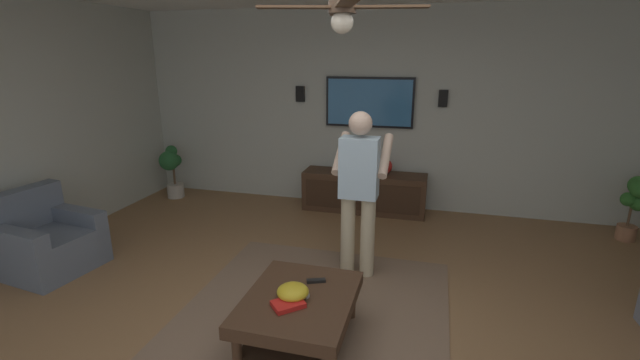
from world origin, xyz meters
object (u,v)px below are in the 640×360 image
at_px(book, 288,304).
at_px(ceiling_fan, 342,12).
at_px(armchair, 46,243).
at_px(bowl, 293,292).
at_px(remote_black, 316,281).
at_px(media_console, 364,192).
at_px(remote_white, 299,295).
at_px(person_standing, 359,185).
at_px(tv, 369,102).
at_px(potted_plant_tall, 172,168).
at_px(wall_speaker_left, 443,98).
at_px(vase_round, 384,166).
at_px(coffee_table, 299,309).
at_px(wall_speaker_right, 300,94).
at_px(potted_plant_short, 637,198).

height_order(book, ceiling_fan, ceiling_fan).
height_order(armchair, bowl, armchair).
height_order(remote_black, book, book).
height_order(media_console, remote_white, media_console).
bearing_deg(media_console, remote_white, 0.24).
bearing_deg(person_standing, bowl, 168.60).
height_order(tv, potted_plant_tall, tv).
xyz_separation_m(tv, remote_white, (-3.24, -0.01, -1.09)).
xyz_separation_m(tv, wall_speaker_left, (0.01, -0.97, 0.08)).
distance_m(media_console, tv, 1.25).
bearing_deg(wall_speaker_left, bowl, 163.18).
xyz_separation_m(armchair, person_standing, (0.73, -3.09, 0.65)).
relative_size(person_standing, remote_white, 10.93).
relative_size(armchair, tv, 0.75).
xyz_separation_m(bowl, vase_round, (3.06, -0.29, 0.21)).
xyz_separation_m(armchair, remote_white, (-0.46, -2.86, 0.13)).
bearing_deg(coffee_table, wall_speaker_right, 17.26).
bearing_deg(potted_plant_tall, ceiling_fan, -126.92).
bearing_deg(media_console, wall_speaker_right, -104.24).
height_order(coffee_table, wall_speaker_left, wall_speaker_left).
relative_size(tv, potted_plant_tall, 1.50).
distance_m(coffee_table, vase_round, 3.06).
xyz_separation_m(potted_plant_tall, book, (-2.96, -2.89, -0.06)).
xyz_separation_m(coffee_table, tv, (3.25, 0.01, 1.20)).
bearing_deg(media_console, coffee_table, 0.26).
xyz_separation_m(tv, bowl, (-3.28, 0.02, -1.04)).
xyz_separation_m(coffee_table, person_standing, (1.20, -0.23, 0.64)).
xyz_separation_m(armchair, remote_black, (-0.23, -2.93, 0.13)).
bearing_deg(armchair, remote_black, 2.95).
bearing_deg(wall_speaker_right, person_standing, -149.03).
bearing_deg(vase_round, potted_plant_tall, 93.91).
relative_size(armchair, potted_plant_tall, 1.12).
xyz_separation_m(wall_speaker_left, wall_speaker_right, (0.00, 1.97, 0.01)).
distance_m(tv, bowl, 3.45).
xyz_separation_m(media_console, book, (-3.15, 0.02, 0.14)).
xyz_separation_m(remote_black, wall_speaker_right, (3.03, 1.08, 1.17)).
xyz_separation_m(potted_plant_short, wall_speaker_left, (0.40, 2.26, 1.05)).
relative_size(armchair, remote_white, 6.05).
bearing_deg(potted_plant_tall, coffee_table, -133.83).
bearing_deg(armchair, media_console, 49.18).
bearing_deg(potted_plant_short, potted_plant_tall, 90.45).
relative_size(media_console, wall_speaker_left, 7.73).
xyz_separation_m(potted_plant_tall, remote_white, (-2.81, -2.93, -0.07)).
height_order(potted_plant_tall, wall_speaker_right, wall_speaker_right).
height_order(tv, person_standing, tv).
height_order(remote_white, ceiling_fan, ceiling_fan).
distance_m(potted_plant_short, wall_speaker_left, 2.52).
height_order(armchair, remote_black, armchair).
relative_size(tv, remote_white, 8.09).
height_order(book, wall_speaker_left, wall_speaker_left).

